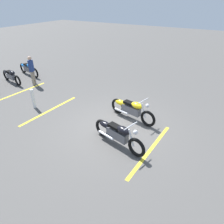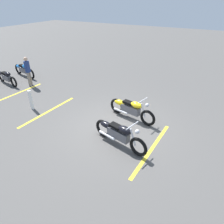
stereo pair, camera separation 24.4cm
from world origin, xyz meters
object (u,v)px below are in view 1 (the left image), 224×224
Objects in this scene: motorcycle_bright_foreground at (131,109)px; motorcycle_row_left at (11,76)px; motorcycle_dark_foreground at (117,133)px; motorcycle_row_far_left at (28,68)px; bystander_near_row at (32,69)px; bollard_post at (33,99)px.

motorcycle_row_left is at bearing -168.91° from motorcycle_bright_foreground.
motorcycle_row_far_left is at bearing 172.14° from motorcycle_dark_foreground.
bystander_near_row reaches higher than motorcycle_row_far_left.
motorcycle_row_far_left is 4.79m from bollard_post.
bollard_post reaches higher than motorcycle_row_far_left.
motorcycle_row_far_left is 1.90m from bystander_near_row.
motorcycle_dark_foreground is at bearing -2.62° from motorcycle_row_left.
motorcycle_row_far_left is 2.36× the size of bollard_post.
motorcycle_row_left is at bearing -71.02° from motorcycle_row_far_left.
motorcycle_dark_foreground is 1.03× the size of motorcycle_row_far_left.
bollard_post is (-2.23, 1.95, -0.46)m from bystander_near_row.
motorcycle_row_left is (-0.20, 1.41, -0.02)m from motorcycle_row_far_left.
bollard_post is (4.24, 1.36, -0.01)m from motorcycle_bright_foreground.
motorcycle_bright_foreground is 1.04× the size of motorcycle_row_far_left.
motorcycle_row_far_left is 1.42m from motorcycle_row_left.
bystander_near_row is at bearing -173.16° from motorcycle_bright_foreground.
bystander_near_row is (-1.38, -0.46, 0.49)m from motorcycle_row_left.
motorcycle_row_left is 1.54m from bystander_near_row.
bystander_near_row reaches higher than bollard_post.
motorcycle_row_left is 3.91m from bollard_post.
motorcycle_dark_foreground is at bearing -10.63° from motorcycle_row_far_left.
bollard_post is at bearing -11.88° from motorcycle_row_left.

